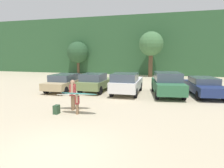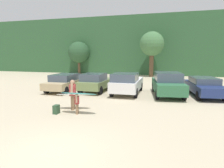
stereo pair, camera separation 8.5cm
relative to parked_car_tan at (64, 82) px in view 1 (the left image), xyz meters
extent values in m
plane|color=#C1B293|center=(5.03, -9.72, -0.74)|extent=(120.00, 120.00, 0.00)
cube|color=#2D5633|center=(5.03, 21.06, 3.65)|extent=(108.00, 12.00, 8.79)
cylinder|color=brown|center=(-5.48, 14.33, 0.23)|extent=(0.40, 0.40, 1.95)
sphere|color=#284C2D|center=(-5.48, 14.33, 2.63)|extent=(3.33, 3.33, 3.33)
cylinder|color=brown|center=(5.93, 12.95, 0.79)|extent=(0.57, 0.57, 3.06)
sphere|color=#427042|center=(5.93, 12.95, 3.70)|extent=(3.26, 3.26, 3.26)
cube|color=tan|center=(0.00, -0.01, -0.16)|extent=(1.92, 4.33, 0.56)
cube|color=#3F4C5B|center=(0.00, 0.03, 0.38)|extent=(1.73, 2.49, 0.53)
cylinder|color=black|center=(-0.85, 1.38, -0.44)|extent=(0.23, 0.61, 0.61)
cylinder|color=black|center=(0.79, 1.42, -0.44)|extent=(0.23, 0.61, 0.61)
cylinder|color=black|center=(-0.79, -1.45, -0.44)|extent=(0.23, 0.61, 0.61)
cylinder|color=black|center=(0.85, -1.41, -0.44)|extent=(0.23, 0.61, 0.61)
cube|color=#6B7F4C|center=(2.61, 0.53, -0.10)|extent=(1.86, 4.03, 0.61)
cube|color=#3F4C5B|center=(2.61, -0.04, 0.48)|extent=(1.69, 1.93, 0.57)
cylinder|color=black|center=(1.81, 1.86, -0.41)|extent=(0.23, 0.66, 0.66)
cylinder|color=black|center=(3.45, 1.84, -0.41)|extent=(0.23, 0.66, 0.66)
cylinder|color=black|center=(1.78, -0.78, -0.41)|extent=(0.23, 0.66, 0.66)
cylinder|color=black|center=(3.41, -0.80, -0.41)|extent=(0.23, 0.66, 0.66)
cube|color=white|center=(5.29, 0.26, -0.02)|extent=(1.99, 4.54, 0.74)
cube|color=#3F4C5B|center=(5.31, -0.76, 0.63)|extent=(1.79, 2.08, 0.57)
cylinder|color=black|center=(4.40, 1.73, -0.39)|extent=(0.24, 0.70, 0.70)
cylinder|color=black|center=(6.11, 1.76, -0.39)|extent=(0.24, 0.70, 0.70)
cylinder|color=black|center=(4.46, -1.24, -0.39)|extent=(0.24, 0.70, 0.70)
cylinder|color=black|center=(6.17, -1.20, -0.39)|extent=(0.24, 0.70, 0.70)
cube|color=#2D6642|center=(8.27, 0.34, -0.03)|extent=(2.63, 4.93, 0.74)
cube|color=#3F4C5B|center=(8.28, 0.23, 0.66)|extent=(2.10, 2.54, 0.64)
cylinder|color=black|center=(7.17, 1.73, -0.40)|extent=(0.33, 0.71, 0.69)
cylinder|color=black|center=(8.88, 2.00, -0.40)|extent=(0.33, 0.71, 0.69)
cylinder|color=black|center=(7.66, -1.33, -0.40)|extent=(0.33, 0.71, 0.69)
cylinder|color=black|center=(9.36, -1.06, -0.40)|extent=(0.33, 0.71, 0.69)
cube|color=navy|center=(10.84, 0.88, -0.13)|extent=(2.49, 4.93, 0.61)
cube|color=#3F4C5B|center=(10.82, 1.01, 0.39)|extent=(1.99, 2.57, 0.43)
cylinder|color=black|center=(9.80, 2.29, -0.43)|extent=(0.31, 0.65, 0.62)
cylinder|color=black|center=(11.41, 2.53, -0.43)|extent=(0.31, 0.65, 0.62)
cylinder|color=black|center=(10.27, -0.78, -0.43)|extent=(0.31, 0.65, 0.62)
cylinder|color=black|center=(11.87, -0.54, -0.43)|extent=(0.31, 0.65, 0.62)
cylinder|color=#8C6B4C|center=(3.40, -5.22, -0.35)|extent=(0.18, 0.18, 0.79)
cylinder|color=#8C6B4C|center=(3.32, -4.96, -0.35)|extent=(0.18, 0.18, 0.79)
cube|color=#B23838|center=(3.36, -5.09, 0.34)|extent=(0.40, 0.47, 0.60)
sphere|color=tan|center=(3.36, -5.09, 0.77)|extent=(0.25, 0.25, 0.25)
cylinder|color=tan|center=(3.42, -5.30, 0.50)|extent=(0.21, 0.30, 0.65)
cylinder|color=tan|center=(3.29, -4.88, 0.50)|extent=(0.18, 0.22, 0.64)
cylinder|color=#8C6B4C|center=(3.98, -5.87, -0.48)|extent=(0.12, 0.12, 0.51)
cylinder|color=#8C6B4C|center=(3.92, -5.70, -0.48)|extent=(0.12, 0.12, 0.51)
cube|color=#B23838|center=(3.95, -5.79, -0.03)|extent=(0.26, 0.31, 0.39)
sphere|color=#D8AD8C|center=(3.95, -5.79, 0.25)|extent=(0.16, 0.16, 0.16)
cylinder|color=#D8AD8C|center=(3.99, -5.92, 0.07)|extent=(0.12, 0.13, 0.42)
cylinder|color=#D8AD8C|center=(3.91, -5.65, 0.07)|extent=(0.12, 0.16, 0.42)
ellipsoid|color=white|center=(3.39, -5.09, 0.09)|extent=(1.97, 1.00, 0.19)
ellipsoid|color=teal|center=(4.07, -5.87, 0.33)|extent=(1.92, 0.62, 0.17)
cube|color=#2D4C33|center=(2.92, -6.08, -0.52)|extent=(0.24, 0.34, 0.45)
camera|label=1|loc=(8.33, -14.83, 2.23)|focal=32.18mm
camera|label=2|loc=(8.41, -14.81, 2.23)|focal=32.18mm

